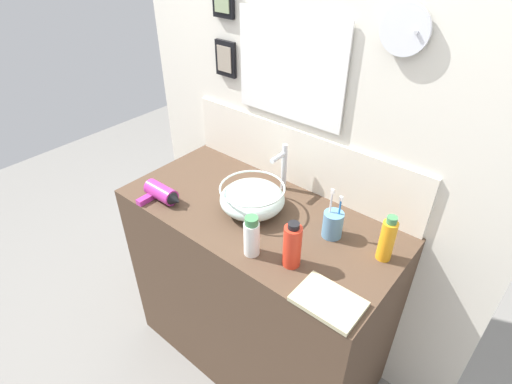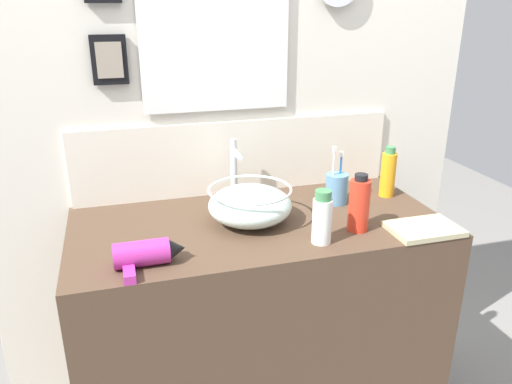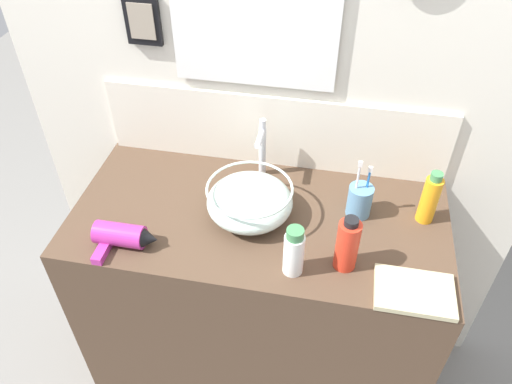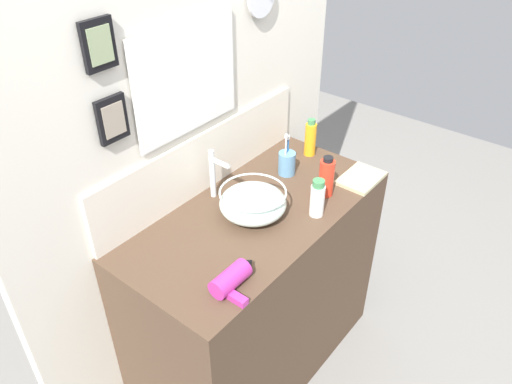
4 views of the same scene
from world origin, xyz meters
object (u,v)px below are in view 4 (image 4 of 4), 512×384
(hand_towel, at_px, (361,178))
(spray_bottle, at_px, (326,177))
(glass_bowl_sink, at_px, (252,202))
(toothbrush_cup, at_px, (287,163))
(shampoo_bottle, at_px, (310,138))
(lotion_bottle, at_px, (317,198))
(faucet, at_px, (214,172))
(hair_drier, at_px, (234,277))

(hand_towel, bearing_deg, spray_bottle, 160.97)
(glass_bowl_sink, bearing_deg, toothbrush_cup, 12.20)
(shampoo_bottle, bearing_deg, glass_bowl_sink, -171.01)
(glass_bowl_sink, height_order, lotion_bottle, lotion_bottle)
(toothbrush_cup, xyz_separation_m, hand_towel, (0.16, -0.28, -0.05))
(shampoo_bottle, bearing_deg, faucet, 167.97)
(toothbrush_cup, height_order, spray_bottle, toothbrush_cup)
(lotion_bottle, distance_m, hand_towel, 0.34)
(spray_bottle, distance_m, lotion_bottle, 0.15)
(toothbrush_cup, relative_size, shampoo_bottle, 1.12)
(spray_bottle, xyz_separation_m, shampoo_bottle, (0.23, 0.23, 0.00))
(hair_drier, height_order, spray_bottle, spray_bottle)
(toothbrush_cup, xyz_separation_m, shampoo_bottle, (0.20, 0.01, 0.03))
(hair_drier, relative_size, shampoo_bottle, 1.03)
(faucet, relative_size, shampoo_bottle, 1.19)
(glass_bowl_sink, distance_m, hand_towel, 0.54)
(glass_bowl_sink, relative_size, hair_drier, 1.40)
(faucet, relative_size, lotion_bottle, 1.36)
(faucet, relative_size, hair_drier, 1.15)
(hair_drier, bearing_deg, faucet, 49.32)
(spray_bottle, distance_m, hand_towel, 0.21)
(faucet, bearing_deg, lotion_bottle, -67.77)
(hair_drier, xyz_separation_m, lotion_bottle, (0.49, -0.00, 0.04))
(hair_drier, height_order, shampoo_bottle, shampoo_bottle)
(lotion_bottle, bearing_deg, glass_bowl_sink, 129.44)
(hair_drier, bearing_deg, spray_bottle, 3.95)
(spray_bottle, bearing_deg, toothbrush_cup, 82.52)
(glass_bowl_sink, xyz_separation_m, faucet, (0.00, 0.20, 0.06))
(glass_bowl_sink, relative_size, hand_towel, 1.25)
(glass_bowl_sink, distance_m, spray_bottle, 0.34)
(faucet, bearing_deg, spray_bottle, -49.03)
(toothbrush_cup, distance_m, lotion_bottle, 0.32)
(faucet, height_order, hair_drier, faucet)
(glass_bowl_sink, xyz_separation_m, toothbrush_cup, (0.33, 0.07, -0.01))
(glass_bowl_sink, relative_size, shampoo_bottle, 1.45)
(glass_bowl_sink, bearing_deg, shampoo_bottle, 8.99)
(hand_towel, bearing_deg, faucet, 140.00)
(spray_bottle, height_order, shampoo_bottle, shampoo_bottle)
(shampoo_bottle, relative_size, hand_towel, 0.86)
(faucet, relative_size, toothbrush_cup, 1.06)
(faucet, xyz_separation_m, spray_bottle, (0.30, -0.35, -0.04))
(hair_drier, xyz_separation_m, hand_towel, (0.82, -0.02, -0.03))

